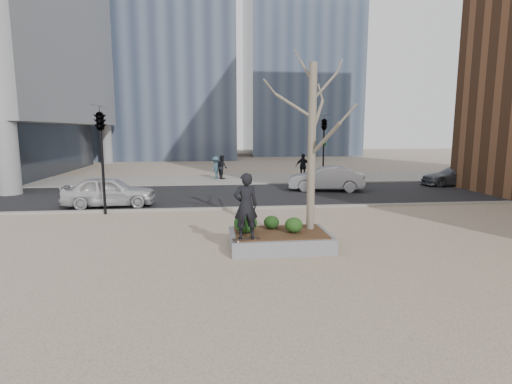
{
  "coord_description": "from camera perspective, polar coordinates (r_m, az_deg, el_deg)",
  "views": [
    {
      "loc": [
        -1.05,
        -11.53,
        3.53
      ],
      "look_at": [
        0.5,
        2.0,
        1.4
      ],
      "focal_mm": 28.0,
      "sensor_mm": 36.0,
      "label": 1
    }
  ],
  "objects": [
    {
      "name": "car_silver",
      "position": [
        23.49,
        9.97,
        1.9
      ],
      "size": [
        4.52,
        2.43,
        1.41
      ],
      "primitive_type": "imported",
      "rotation": [
        0.0,
        0.0,
        4.48
      ],
      "color": "#95969C",
      "rests_on": "street"
    },
    {
      "name": "shrub_left",
      "position": [
        11.9,
        -1.5,
        -4.46
      ],
      "size": [
        0.69,
        0.69,
        0.59
      ],
      "primitive_type": "ellipsoid",
      "color": "#133310",
      "rests_on": "planter_mulch"
    },
    {
      "name": "skateboarder",
      "position": [
        11.03,
        -1.48,
        -2.0
      ],
      "size": [
        0.71,
        0.5,
        1.84
      ],
      "primitive_type": "imported",
      "rotation": [
        0.0,
        0.0,
        3.23
      ],
      "color": "black",
      "rests_on": "skateboard"
    },
    {
      "name": "police_car",
      "position": [
        19.54,
        -20.21,
        0.07
      ],
      "size": [
        4.19,
        1.89,
        1.4
      ],
      "primitive_type": "imported",
      "rotation": [
        0.0,
        0.0,
        1.63
      ],
      "color": "silver",
      "rests_on": "street"
    },
    {
      "name": "car_third",
      "position": [
        28.29,
        26.55,
        2.05
      ],
      "size": [
        4.27,
        1.98,
        1.21
      ],
      "primitive_type": "imported",
      "rotation": [
        0.0,
        0.0,
        4.64
      ],
      "color": "#4F525A",
      "rests_on": "street"
    },
    {
      "name": "ground",
      "position": [
        12.11,
        -1.29,
        -8.07
      ],
      "size": [
        120.0,
        120.0,
        0.0
      ],
      "primitive_type": "plane",
      "color": "tan",
      "rests_on": "ground"
    },
    {
      "name": "planter",
      "position": [
        12.17,
        3.44,
        -6.88
      ],
      "size": [
        3.0,
        2.0,
        0.45
      ],
      "primitive_type": "cube",
      "color": "gray",
      "rests_on": "ground"
    },
    {
      "name": "traffic_light_far",
      "position": [
        27.23,
        9.62,
        6.07
      ],
      "size": [
        0.6,
        2.48,
        4.5
      ],
      "primitive_type": null,
      "color": "black",
      "rests_on": "ground"
    },
    {
      "name": "skateboard",
      "position": [
        11.25,
        -1.46,
        -6.81
      ],
      "size": [
        0.81,
        0.4,
        0.08
      ],
      "primitive_type": null,
      "rotation": [
        0.0,
        0.0,
        0.27
      ],
      "color": "black",
      "rests_on": "planter"
    },
    {
      "name": "pedestrian_a",
      "position": [
        28.82,
        -4.85,
        3.58
      ],
      "size": [
        0.91,
        1.01,
        1.71
      ],
      "primitive_type": "imported",
      "rotation": [
        0.0,
        0.0,
        1.96
      ],
      "color": "black",
      "rests_on": "far_sidewalk"
    },
    {
      "name": "planter_mulch",
      "position": [
        12.11,
        3.45,
        -5.77
      ],
      "size": [
        2.7,
        1.7,
        0.04
      ],
      "primitive_type": "cube",
      "color": "#382314",
      "rests_on": "planter"
    },
    {
      "name": "shrub_right",
      "position": [
        11.98,
        5.42,
        -4.73
      ],
      "size": [
        0.54,
        0.54,
        0.46
      ],
      "primitive_type": "ellipsoid",
      "color": "#153D13",
      "rests_on": "planter_mulch"
    },
    {
      "name": "sycamore_tree",
      "position": [
        12.22,
        8.04,
        10.02
      ],
      "size": [
        2.8,
        2.8,
        6.6
      ],
      "primitive_type": null,
      "color": "gray",
      "rests_on": "planter_mulch"
    },
    {
      "name": "street",
      "position": [
        21.85,
        -3.69,
        -0.4
      ],
      "size": [
        60.0,
        8.0,
        0.02
      ],
      "primitive_type": "cube",
      "color": "black",
      "rests_on": "ground"
    },
    {
      "name": "far_sidewalk",
      "position": [
        28.77,
        -4.4,
        1.84
      ],
      "size": [
        60.0,
        6.0,
        0.02
      ],
      "primitive_type": "cube",
      "color": "gray",
      "rests_on": "ground"
    },
    {
      "name": "pedestrian_b",
      "position": [
        28.98,
        -5.8,
        3.48
      ],
      "size": [
        1.08,
        1.18,
        1.59
      ],
      "primitive_type": "imported",
      "rotation": [
        0.0,
        0.0,
        4.1
      ],
      "color": "#395767",
      "rests_on": "far_sidewalk"
    },
    {
      "name": "pedestrian_c",
      "position": [
        28.69,
        6.76,
        3.64
      ],
      "size": [
        1.15,
        0.77,
        1.82
      ],
      "primitive_type": "imported",
      "rotation": [
        0.0,
        0.0,
        2.81
      ],
      "color": "black",
      "rests_on": "far_sidewalk"
    },
    {
      "name": "shrub_middle",
      "position": [
        12.4,
        2.22,
        -4.34
      ],
      "size": [
        0.48,
        0.48,
        0.41
      ],
      "primitive_type": "ellipsoid",
      "color": "#143310",
      "rests_on": "planter_mulch"
    },
    {
      "name": "traffic_light_near",
      "position": [
        17.75,
        -21.09,
        4.16
      ],
      "size": [
        0.6,
        2.48,
        4.5
      ],
      "primitive_type": null,
      "color": "black",
      "rests_on": "ground"
    }
  ]
}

